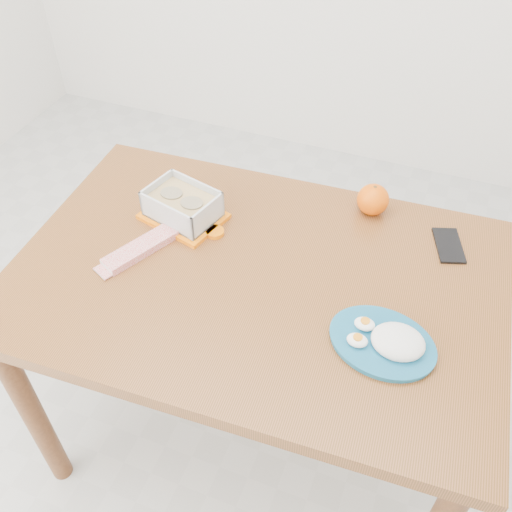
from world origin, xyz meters
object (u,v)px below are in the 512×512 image
(orange_fruit, at_px, (373,200))
(rice_plate, at_px, (387,341))
(smartphone, at_px, (449,245))
(dining_table, at_px, (256,300))
(food_container, at_px, (182,206))

(orange_fruit, height_order, rice_plate, orange_fruit)
(orange_fruit, distance_m, smartphone, 0.23)
(rice_plate, distance_m, smartphone, 0.38)
(dining_table, xyz_separation_m, food_container, (-0.26, 0.12, 0.14))
(rice_plate, bearing_deg, orange_fruit, 117.46)
(rice_plate, relative_size, smartphone, 2.12)
(food_container, bearing_deg, orange_fruit, 38.78)
(orange_fruit, bearing_deg, rice_plate, -72.88)
(rice_plate, bearing_deg, smartphone, 87.57)
(orange_fruit, bearing_deg, dining_table, -122.24)
(dining_table, distance_m, food_container, 0.32)
(dining_table, relative_size, rice_plate, 4.54)
(dining_table, xyz_separation_m, rice_plate, (0.34, -0.10, 0.12))
(smartphone, bearing_deg, orange_fruit, 145.10)
(dining_table, height_order, food_container, food_container)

